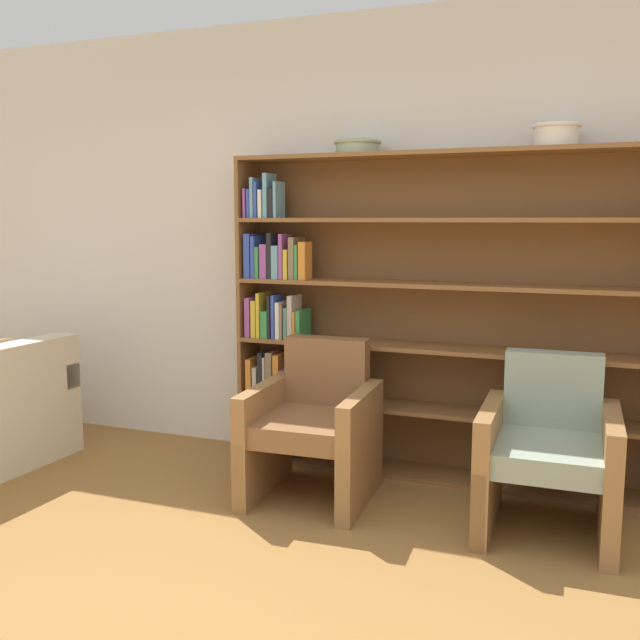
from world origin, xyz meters
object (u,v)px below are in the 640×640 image
Objects in this scene: bowl_olive at (556,134)px; armchair_leather at (314,427)px; bowl_stoneware at (358,146)px; armchair_cushioned at (549,453)px; bookshelf at (411,319)px.

bowl_olive is 2.04m from armchair_leather.
bowl_stoneware is at bearing -100.12° from armchair_leather.
bowl_stoneware is at bearing -25.27° from armchair_cushioned.
armchair_cushioned is (0.83, -0.55, -0.55)m from bookshelf.
bookshelf is 1.06m from bowl_stoneware.
armchair_cushioned is (1.23, 0.00, 0.00)m from armchair_leather.
armchair_cushioned is at bearing -83.38° from bowl_olive.
bowl_olive is (1.10, 0.00, 0.02)m from bowl_stoneware.
armchair_leather is at bearing -1.10° from armchair_cushioned.
armchair_cushioned is at bearing -33.30° from bookshelf.
armchair_leather is (-0.40, -0.55, -0.55)m from bookshelf.
bowl_stoneware is at bearing 180.00° from bowl_olive.
bookshelf is at bearing -128.95° from armchair_leather.
bowl_stoneware is 1.11m from bowl_olive.
bowl_stoneware is 1.09× the size of bowl_olive.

